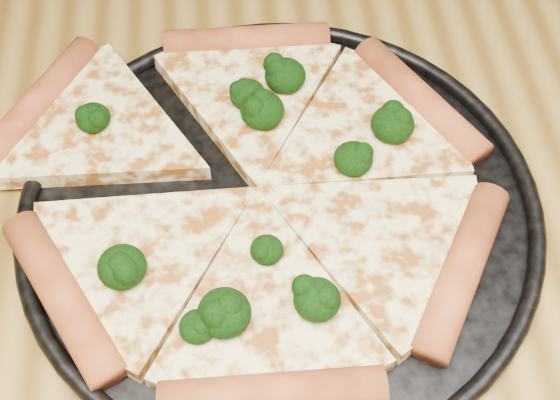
{
  "coord_description": "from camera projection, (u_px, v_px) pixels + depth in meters",
  "views": [
    {
      "loc": [
        -0.02,
        -0.21,
        1.21
      ],
      "look_at": [
        0.01,
        0.1,
        0.77
      ],
      "focal_mm": 47.54,
      "sensor_mm": 36.0,
      "label": 1
    }
  ],
  "objects": [
    {
      "name": "dining_table",
      "position": [
        284.0,
        378.0,
        0.58
      ],
      "size": [
        1.2,
        0.9,
        0.75
      ],
      "color": "olive",
      "rests_on": "ground"
    },
    {
      "name": "pizza_pan",
      "position": [
        280.0,
        206.0,
        0.55
      ],
      "size": [
        0.39,
        0.39,
        0.02
      ],
      "color": "black",
      "rests_on": "dining_table"
    },
    {
      "name": "pizza",
      "position": [
        250.0,
        186.0,
        0.55
      ],
      "size": [
        0.4,
        0.35,
        0.03
      ],
      "rotation": [
        0.0,
        0.0,
        -0.01
      ],
      "color": "#F2DF94",
      "rests_on": "pizza_pan"
    },
    {
      "name": "broccoli_florets",
      "position": [
        260.0,
        181.0,
        0.54
      ],
      "size": [
        0.26,
        0.24,
        0.03
      ],
      "color": "black",
      "rests_on": "pizza"
    }
  ]
}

